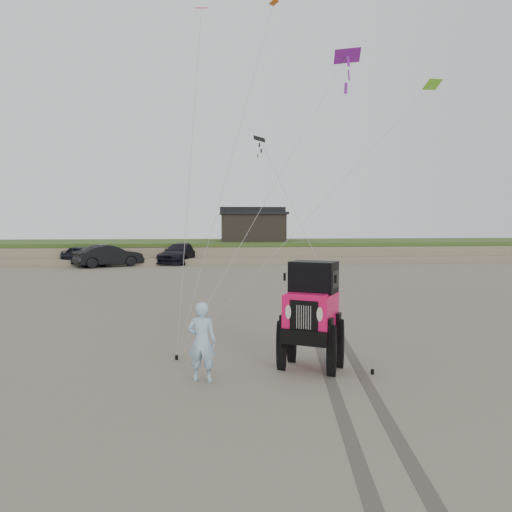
% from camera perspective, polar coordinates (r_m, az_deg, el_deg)
% --- Properties ---
extents(ground, '(160.00, 160.00, 0.00)m').
position_cam_1_polar(ground, '(12.68, 5.92, -12.72)').
color(ground, '#6B6054').
rests_on(ground, ground).
extents(dune_ridge, '(160.00, 14.25, 1.73)m').
position_cam_1_polar(dune_ridge, '(49.54, -2.75, 0.69)').
color(dune_ridge, '#7A6B54').
rests_on(dune_ridge, ground).
extents(cabin, '(6.40, 5.40, 3.35)m').
position_cam_1_polar(cabin, '(49.10, -0.39, 3.48)').
color(cabin, black).
rests_on(cabin, dune_ridge).
extents(truck_a, '(4.75, 4.92, 1.66)m').
position_cam_1_polar(truck_a, '(43.19, -19.12, 0.01)').
color(truck_a, black).
rests_on(truck_a, ground).
extents(truck_b, '(5.58, 4.27, 1.76)m').
position_cam_1_polar(truck_b, '(41.99, -16.46, 0.03)').
color(truck_b, black).
rests_on(truck_b, ground).
extents(truck_c, '(4.34, 6.52, 1.76)m').
position_cam_1_polar(truck_c, '(43.94, -8.59, 0.31)').
color(truck_c, black).
rests_on(truck_c, ground).
extents(jeep, '(4.91, 6.18, 2.12)m').
position_cam_1_polar(jeep, '(12.41, 6.28, -8.03)').
color(jeep, '#E91054').
rests_on(jeep, ground).
extents(man, '(0.75, 0.58, 1.83)m').
position_cam_1_polar(man, '(11.54, -6.21, -9.71)').
color(man, '#89AAD3').
rests_on(man, ground).
extents(kite_flock, '(9.49, 4.36, 6.56)m').
position_cam_1_polar(kite_flock, '(22.92, 9.23, 21.43)').
color(kite_flock, red).
rests_on(kite_flock, ground).
extents(stake_main, '(0.08, 0.08, 0.12)m').
position_cam_1_polar(stake_main, '(13.57, -9.07, -11.37)').
color(stake_main, black).
rests_on(stake_main, ground).
extents(stake_aux, '(0.08, 0.08, 0.12)m').
position_cam_1_polar(stake_aux, '(12.51, 13.16, -12.75)').
color(stake_aux, black).
rests_on(stake_aux, ground).
extents(tire_tracks, '(5.22, 29.74, 0.01)m').
position_cam_1_polar(tire_tracks, '(20.71, 6.94, -6.17)').
color(tire_tracks, '#4C443D').
rests_on(tire_tracks, ground).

